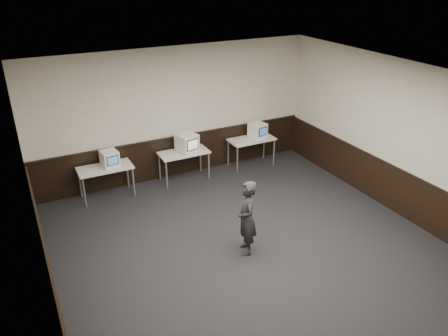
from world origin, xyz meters
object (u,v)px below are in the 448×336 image
Objects in this scene: desk_center at (184,155)px; emac_left at (110,158)px; desk_right at (251,141)px; emac_center at (187,143)px; desk_left at (105,170)px; emac_right at (258,130)px; person at (247,218)px.

emac_left is (-1.77, 0.02, 0.25)m from desk_center.
desk_right is 1.83m from emac_center.
desk_left is at bearing 166.96° from emac_center.
desk_right is 2.19× the size of emac_center.
desk_left is 3.80m from desk_right.
desk_center is at bearing 163.97° from emac_center.
desk_center is at bearing 0.00° from desk_left.
emac_center reaches higher than desk_center.
emac_right is at bearing 8.51° from desk_right.
desk_left is 0.28m from emac_left.
desk_right is 2.54× the size of emac_right.
person is at bearing -121.59° from desk_right.
emac_right reaches higher than emac_left.
person reaches higher than emac_right.
desk_right is 3.84m from person.
emac_left is 0.29× the size of person.
desk_left and desk_right have the same top height.
desk_right is at bearing 166.49° from person.
emac_right is (2.00, 0.03, -0.03)m from emac_center.
person is (-0.11, -3.27, 0.05)m from desk_center.
desk_center is 1.00× the size of desk_right.
desk_center is at bearing 180.00° from desk_right.
emac_center reaches higher than emac_right.
desk_center is 0.83× the size of person.
emac_left is (0.13, 0.02, 0.25)m from desk_left.
person is (1.66, -3.29, -0.20)m from emac_left.
person reaches higher than desk_center.
emac_left reaches higher than desk_center.
desk_left is at bearing 180.00° from desk_center.
emac_center is at bearing -3.14° from desk_center.
desk_center is 0.31m from emac_center.
desk_right is at bearing -12.73° from emac_center.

